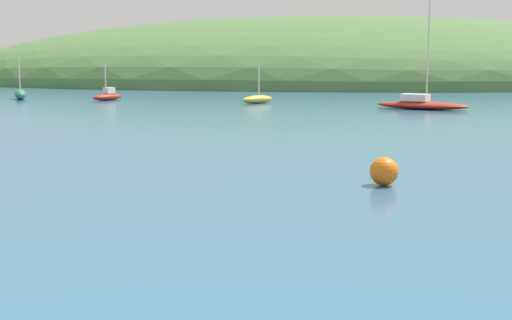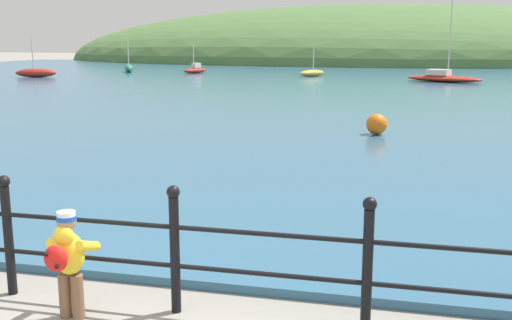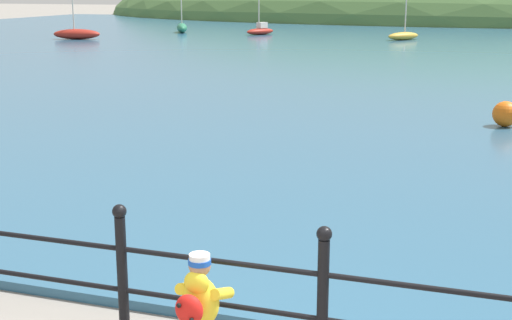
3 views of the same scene
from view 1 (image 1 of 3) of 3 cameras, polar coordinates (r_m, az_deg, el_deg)
The scene contains 7 objects.
water at distance 33.29m, azimuth 4.82°, elevation 3.98°, with size 80.00×60.00×0.10m, color #2D5B7A.
far_hillside at distance 71.03m, azimuth 5.82°, elevation 6.12°, with size 76.61×42.14×12.95m.
boat_far_left at distance 43.26m, azimuth -18.33°, elevation 5.02°, with size 1.58×2.34×2.42m.
boat_twin_mast at distance 37.56m, azimuth 0.13°, elevation 4.90°, with size 1.84×2.12×2.13m.
boat_far_right at distance 34.03m, azimuth 13.06°, elevation 4.40°, with size 4.55×3.15×5.19m.
boat_nearest_quay at distance 41.06m, azimuth -11.79°, elevation 5.04°, with size 1.59×2.20×2.07m.
mooring_buoy at distance 13.43m, azimuth 10.20°, elevation -0.90°, with size 0.53×0.53×0.53m, color orange.
Camera 1 is at (1.05, -1.19, 2.44)m, focal length 50.00 mm.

